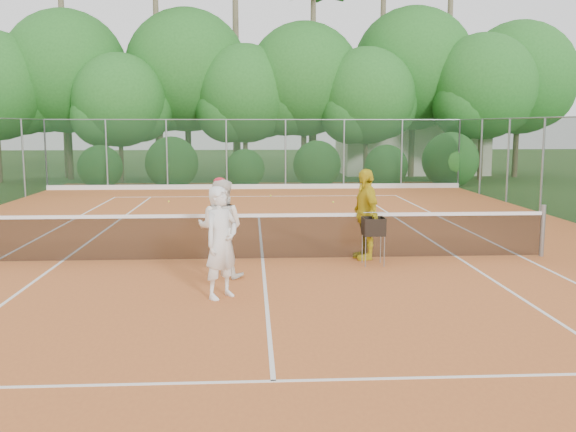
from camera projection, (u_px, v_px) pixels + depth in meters
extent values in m
plane|color=#254418|center=(263.00, 260.00, 13.31)|extent=(120.00, 120.00, 0.00)
cube|color=#C1642C|center=(263.00, 260.00, 13.31)|extent=(18.00, 36.00, 0.02)
cube|color=beige|center=(409.00, 147.00, 37.34)|extent=(8.00, 5.00, 3.00)
cylinder|color=gray|center=(542.00, 231.00, 13.57)|extent=(0.10, 0.10, 1.10)
cube|color=black|center=(262.00, 238.00, 13.25)|extent=(11.87, 0.03, 0.86)
cube|color=white|center=(262.00, 215.00, 13.18)|extent=(11.87, 0.04, 0.07)
imported|color=white|center=(221.00, 243.00, 10.25)|extent=(0.77, 0.78, 1.81)
imported|color=white|center=(220.00, 228.00, 11.68)|extent=(1.03, 0.91, 1.80)
ellipsoid|color=red|center=(220.00, 181.00, 11.56)|extent=(0.22, 0.22, 0.14)
imported|color=gold|center=(365.00, 214.00, 13.27)|extent=(0.67, 1.17, 1.88)
cylinder|color=gray|center=(365.00, 252.00, 12.58)|extent=(0.02, 0.02, 0.60)
cylinder|color=gray|center=(380.00, 248.00, 12.97)|extent=(0.02, 0.02, 0.60)
cube|color=black|center=(374.00, 226.00, 12.71)|extent=(0.42, 0.42, 0.35)
sphere|color=yellow|center=(169.00, 201.00, 23.11)|extent=(0.07, 0.07, 0.07)
sphere|color=#D8E836|center=(271.00, 196.00, 25.03)|extent=(0.07, 0.07, 0.07)
sphere|color=#C8E936|center=(333.00, 202.00, 22.91)|extent=(0.07, 0.07, 0.07)
cube|color=white|center=(257.00, 196.00, 25.06)|extent=(11.03, 0.06, 0.01)
cube|color=white|center=(520.00, 256.00, 13.62)|extent=(0.06, 23.77, 0.01)
cube|color=white|center=(61.00, 262.00, 13.08)|extent=(0.06, 23.77, 0.01)
cube|color=white|center=(457.00, 257.00, 13.55)|extent=(0.06, 23.77, 0.01)
cube|color=white|center=(259.00, 216.00, 19.64)|extent=(8.23, 0.06, 0.01)
cube|color=white|center=(273.00, 381.00, 6.99)|extent=(8.23, 0.06, 0.01)
cube|color=white|center=(263.00, 259.00, 13.31)|extent=(0.06, 12.80, 0.01)
cube|color=#19381E|center=(256.00, 154.00, 27.93)|extent=(18.00, 0.02, 3.00)
cylinder|color=gray|center=(46.00, 155.00, 27.41)|extent=(0.07, 0.07, 3.00)
cylinder|color=gray|center=(459.00, 154.00, 28.44)|extent=(0.07, 0.07, 3.00)
cylinder|color=gray|center=(46.00, 155.00, 27.41)|extent=(0.07, 0.07, 3.00)
cylinder|color=gray|center=(459.00, 154.00, 28.44)|extent=(0.07, 0.07, 3.00)
cylinder|color=brown|center=(69.00, 137.00, 32.72)|extent=(0.30, 0.30, 4.40)
sphere|color=#225D1F|center=(66.00, 71.00, 32.26)|extent=(6.16, 6.16, 6.16)
cylinder|color=brown|center=(121.00, 150.00, 31.00)|extent=(0.22, 0.22, 3.20)
sphere|color=#225D1F|center=(119.00, 100.00, 30.67)|extent=(4.48, 4.48, 4.48)
cylinder|color=brown|center=(188.00, 135.00, 33.55)|extent=(0.31, 0.31, 4.50)
sphere|color=#225D1F|center=(187.00, 70.00, 33.08)|extent=(6.30, 6.30, 6.30)
cylinder|color=brown|center=(245.00, 146.00, 32.31)|extent=(0.24, 0.24, 3.50)
sphere|color=#225D1F|center=(245.00, 94.00, 31.95)|extent=(4.90, 4.90, 4.90)
cylinder|color=brown|center=(304.00, 139.00, 32.94)|extent=(0.28, 0.28, 4.10)
sphere|color=#225D1F|center=(304.00, 79.00, 32.51)|extent=(5.74, 5.74, 5.74)
cylinder|color=brown|center=(366.00, 147.00, 31.97)|extent=(0.23, 0.23, 3.40)
sphere|color=#225D1F|center=(367.00, 96.00, 31.61)|extent=(4.76, 4.76, 4.76)
cylinder|color=brown|center=(412.00, 134.00, 34.72)|extent=(0.32, 0.32, 4.65)
sphere|color=#225D1F|center=(414.00, 69.00, 34.24)|extent=(6.51, 6.51, 6.51)
cylinder|color=brown|center=(481.00, 142.00, 32.68)|extent=(0.26, 0.26, 3.80)
sphere|color=#225D1F|center=(483.00, 86.00, 32.28)|extent=(5.32, 5.32, 5.32)
cylinder|color=brown|center=(516.00, 137.00, 34.37)|extent=(0.29, 0.29, 4.25)
sphere|color=#225D1F|center=(519.00, 78.00, 33.93)|extent=(5.95, 5.95, 5.95)
cone|color=brown|center=(63.00, 53.00, 33.57)|extent=(0.44, 0.44, 13.00)
cone|color=brown|center=(157.00, 72.00, 33.01)|extent=(0.44, 0.44, 11.00)
cone|color=brown|center=(236.00, 38.00, 34.93)|extent=(0.44, 0.44, 15.00)
cone|color=brown|center=(313.00, 82.00, 33.04)|extent=(0.44, 0.44, 10.00)
cone|color=brown|center=(382.00, 66.00, 35.11)|extent=(0.44, 0.44, 12.00)
cone|color=brown|center=(449.00, 50.00, 36.18)|extent=(0.44, 0.44, 14.00)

